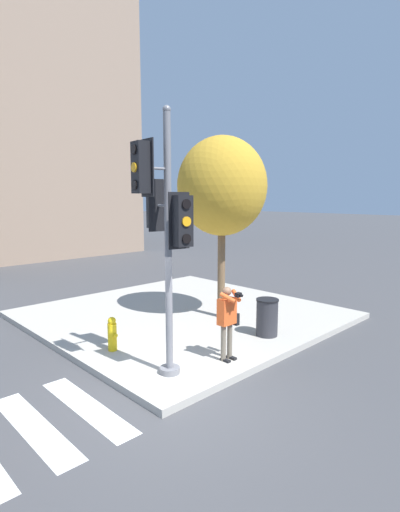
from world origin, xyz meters
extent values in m
plane|color=#424244|center=(0.00, 0.00, 0.00)|extent=(160.00, 160.00, 0.00)
cube|color=#ADA89E|center=(3.50, 3.50, 0.08)|extent=(8.00, 8.00, 0.15)
cube|color=silver|center=(-1.20, 0.72, 0.00)|extent=(0.46, 2.66, 0.01)
cube|color=silver|center=(-2.11, 0.72, 0.00)|extent=(0.46, 2.66, 0.01)
cylinder|color=slate|center=(0.50, 0.50, 0.21)|extent=(0.40, 0.40, 0.12)
cylinder|color=slate|center=(0.50, 0.50, 2.71)|extent=(0.14, 0.14, 4.88)
sphere|color=slate|center=(0.50, 0.50, 5.19)|extent=(0.15, 0.15, 0.15)
cylinder|color=slate|center=(0.55, 0.74, 3.46)|extent=(0.13, 0.37, 0.05)
cube|color=black|center=(0.62, 1.04, 3.46)|extent=(0.35, 0.30, 0.90)
cube|color=black|center=(0.59, 0.91, 3.46)|extent=(0.41, 0.12, 1.02)
cylinder|color=black|center=(0.65, 1.17, 3.76)|extent=(0.17, 0.07, 0.17)
cylinder|color=orange|center=(0.65, 1.17, 3.46)|extent=(0.17, 0.07, 0.17)
cylinder|color=black|center=(0.65, 1.17, 3.16)|extent=(0.17, 0.07, 0.17)
cylinder|color=slate|center=(0.44, 0.25, 3.20)|extent=(0.12, 0.37, 0.05)
cube|color=black|center=(0.38, -0.05, 3.20)|extent=(0.34, 0.30, 0.90)
cube|color=black|center=(0.41, 0.08, 3.20)|extent=(0.42, 0.11, 1.02)
cylinder|color=black|center=(0.36, -0.18, 3.50)|extent=(0.17, 0.06, 0.17)
cylinder|color=orange|center=(0.36, -0.18, 3.20)|extent=(0.17, 0.06, 0.17)
cylinder|color=black|center=(0.36, -0.18, 2.90)|extent=(0.17, 0.06, 0.17)
cylinder|color=slate|center=(0.24, 0.53, 4.13)|extent=(0.37, 0.09, 0.05)
cube|color=black|center=(-0.06, 0.56, 4.13)|extent=(0.27, 0.33, 0.90)
cube|color=black|center=(0.07, 0.55, 4.13)|extent=(0.07, 0.42, 1.02)
cylinder|color=black|center=(-0.19, 0.58, 4.43)|extent=(0.05, 0.17, 0.17)
cylinder|color=orange|center=(-0.19, 0.58, 4.13)|extent=(0.05, 0.17, 0.17)
cylinder|color=black|center=(-0.19, 0.58, 3.83)|extent=(0.05, 0.17, 0.17)
cube|color=black|center=(1.71, 0.11, 0.18)|extent=(0.09, 0.24, 0.05)
cube|color=black|center=(1.91, 0.11, 0.18)|extent=(0.09, 0.24, 0.05)
cylinder|color=#6B6051|center=(1.71, 0.17, 0.55)|extent=(0.11, 0.11, 0.79)
cylinder|color=#6B6051|center=(1.91, 0.17, 0.55)|extent=(0.11, 0.11, 0.79)
cube|color=#E55623|center=(1.81, 0.17, 1.22)|extent=(0.40, 0.22, 0.56)
sphere|color=#8C664C|center=(1.81, 0.17, 1.66)|extent=(0.19, 0.19, 0.19)
cube|color=black|center=(1.81, -0.14, 1.64)|extent=(0.12, 0.10, 0.09)
cylinder|color=black|center=(1.81, -0.21, 1.64)|extent=(0.06, 0.08, 0.06)
cylinder|color=#E55623|center=(1.67, 0.03, 1.57)|extent=(0.23, 0.35, 0.22)
cylinder|color=#E55623|center=(1.94, 0.03, 1.57)|extent=(0.23, 0.35, 0.22)
cube|color=black|center=(2.09, 0.19, 0.99)|extent=(0.10, 0.20, 0.26)
cylinder|color=brown|center=(4.00, 2.38, 1.60)|extent=(0.22, 0.22, 2.89)
ellipsoid|color=#BC8E28|center=(4.00, 2.38, 3.92)|extent=(2.51, 2.51, 2.77)
cylinder|color=yellow|center=(0.32, 2.32, 0.47)|extent=(0.20, 0.20, 0.63)
sphere|color=yellow|center=(0.32, 2.32, 0.85)|extent=(0.18, 0.18, 0.18)
cylinder|color=yellow|center=(0.32, 2.19, 0.54)|extent=(0.09, 0.06, 0.09)
cylinder|color=#2D2D33|center=(3.67, 0.48, 0.60)|extent=(0.54, 0.54, 0.90)
cylinder|color=black|center=(3.67, 0.48, 1.08)|extent=(0.57, 0.57, 0.04)
cube|color=gray|center=(6.49, 22.69, 9.64)|extent=(10.36, 12.05, 19.29)
camera|label=1|loc=(-4.29, -5.32, 3.62)|focal=28.00mm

